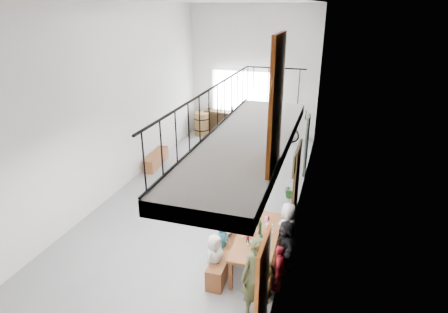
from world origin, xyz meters
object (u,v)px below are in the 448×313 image
(bench_inner, at_px, (227,252))
(host_standing, at_px, (257,280))
(side_bench, at_px, (156,159))
(oak_barrel, at_px, (202,124))
(bicycle_near, at_px, (278,129))
(tasting_table, at_px, (258,238))
(serving_counter, at_px, (227,123))

(bench_inner, height_order, host_standing, host_standing)
(side_bench, bearing_deg, oak_barrel, 84.43)
(side_bench, height_order, oak_barrel, oak_barrel)
(bicycle_near, bearing_deg, oak_barrel, 110.06)
(tasting_table, relative_size, bench_inner, 0.99)
(side_bench, bearing_deg, serving_counter, 70.78)
(serving_counter, bearing_deg, host_standing, -65.45)
(tasting_table, height_order, oak_barrel, oak_barrel)
(host_standing, xyz_separation_m, bicycle_near, (-1.25, 9.94, -0.33))
(host_standing, height_order, bicycle_near, host_standing)
(side_bench, height_order, bicycle_near, bicycle_near)
(tasting_table, bearing_deg, side_bench, 135.63)
(side_bench, xyz_separation_m, bicycle_near, (3.76, 4.04, 0.28))
(bench_inner, bearing_deg, host_standing, -55.35)
(side_bench, distance_m, host_standing, 7.77)
(serving_counter, bearing_deg, side_bench, -104.40)
(bench_inner, relative_size, side_bench, 1.31)
(bench_inner, bearing_deg, side_bench, 131.20)
(side_bench, relative_size, host_standing, 0.97)
(host_standing, bearing_deg, serving_counter, 102.67)
(tasting_table, xyz_separation_m, oak_barrel, (-4.33, 8.20, -0.21))
(tasting_table, relative_size, serving_counter, 1.05)
(serving_counter, height_order, bicycle_near, serving_counter)
(oak_barrel, relative_size, host_standing, 0.60)
(oak_barrel, xyz_separation_m, bicycle_near, (3.39, 0.29, 0.00))
(side_bench, xyz_separation_m, serving_counter, (1.43, 4.09, 0.30))
(bench_inner, height_order, serving_counter, serving_counter)
(serving_counter, xyz_separation_m, host_standing, (3.58, -9.99, 0.31))
(side_bench, bearing_deg, host_standing, -49.68)
(tasting_table, bearing_deg, oak_barrel, 116.90)
(oak_barrel, bearing_deg, bicycle_near, 4.85)
(tasting_table, xyz_separation_m, side_bench, (-4.70, 4.45, -0.48))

